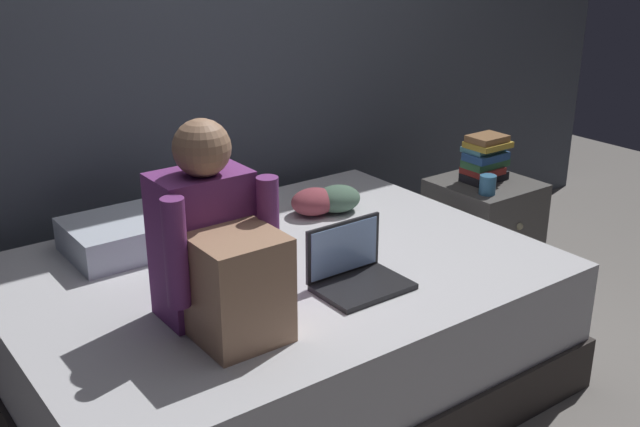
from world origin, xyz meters
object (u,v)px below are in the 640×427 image
object	(u,v)px
laptop	(355,271)
book_stack	(485,159)
bed	(276,327)
pillow	(140,231)
person_sitting	(217,250)
mug	(488,185)
nightstand	(482,236)
clothes_pile	(326,200)

from	to	relation	value
laptop	book_stack	world-z (taller)	book_stack
bed	pillow	distance (m)	0.65
laptop	person_sitting	bearing A→B (deg)	173.92
bed	mug	xyz separation A→B (m)	(1.17, 0.00, 0.35)
nightstand	clothes_pile	bearing A→B (deg)	166.45
book_stack	person_sitting	bearing A→B (deg)	-166.46
laptop	clothes_pile	distance (m)	0.73
laptop	mug	world-z (taller)	laptop
bed	book_stack	size ratio (longest dim) A/B	8.73
person_sitting	mug	size ratio (longest dim) A/B	7.28
clothes_pile	mug	bearing A→B (deg)	-24.73
laptop	pillow	size ratio (longest dim) A/B	0.57
pillow	clothes_pile	xyz separation A→B (m)	(0.82, -0.13, -0.01)
bed	nightstand	bearing A→B (deg)	5.34
book_stack	mug	xyz separation A→B (m)	(-0.13, -0.14, -0.07)
mug	clothes_pile	size ratio (longest dim) A/B	0.28
mug	bed	bearing A→B (deg)	-179.92
laptop	mug	xyz separation A→B (m)	(1.04, 0.32, 0.02)
person_sitting	bed	bearing A→B (deg)	34.75
laptop	pillow	bearing A→B (deg)	121.19
bed	pillow	world-z (taller)	pillow
bed	mug	size ratio (longest dim) A/B	22.22
person_sitting	pillow	world-z (taller)	person_sitting
bed	nightstand	size ratio (longest dim) A/B	3.53
pillow	book_stack	xyz separation A→B (m)	(1.64, -0.31, 0.08)
mug	clothes_pile	distance (m)	0.76
laptop	book_stack	size ratio (longest dim) A/B	1.40
bed	pillow	xyz separation A→B (m)	(-0.33, 0.45, 0.34)
clothes_pile	nightstand	bearing A→B (deg)	-13.55
bed	clothes_pile	size ratio (longest dim) A/B	6.31
person_sitting	pillow	size ratio (longest dim) A/B	1.17
bed	person_sitting	distance (m)	0.70
laptop	clothes_pile	bearing A→B (deg)	61.20
pillow	book_stack	world-z (taller)	book_stack
nightstand	person_sitting	bearing A→B (deg)	-167.07
bed	laptop	size ratio (longest dim) A/B	6.25
person_sitting	book_stack	world-z (taller)	person_sitting
nightstand	book_stack	xyz separation A→B (m)	(0.00, 0.02, 0.40)
laptop	pillow	distance (m)	0.90
person_sitting	mug	xyz separation A→B (m)	(1.55, 0.27, -0.17)
laptop	book_stack	distance (m)	1.26
pillow	clothes_pile	bearing A→B (deg)	-9.13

